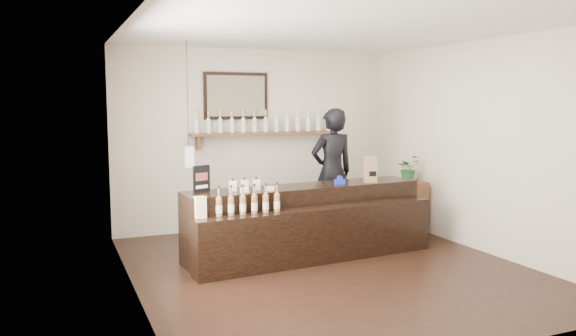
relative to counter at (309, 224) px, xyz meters
The scene contains 10 objects.
ground 0.72m from the counter, 91.25° to the right, with size 5.00×5.00×0.00m, color black.
room_shell 1.40m from the counter, 91.25° to the right, with size 5.00×5.00×5.00m.
back_wall_decor 2.24m from the counter, 94.98° to the left, with size 2.66×0.96×1.69m.
counter is the anchor object (origin of this frame).
promo_sign 1.52m from the counter, behind, with size 0.23×0.10×0.33m.
paper_bag 1.15m from the counter, ahead, with size 0.18×0.16×0.35m.
tape_dispenser 0.71m from the counter, ahead, with size 0.15×0.07×0.12m.
side_cabinet 2.10m from the counter, 18.59° to the left, with size 0.41×0.56×0.79m.
potted_plant 2.17m from the counter, 18.59° to the left, with size 0.35×0.31×0.39m, color #245B2B.
shopkeeper 1.43m from the counter, 49.28° to the left, with size 0.78×0.51×2.14m, color black.
Camera 1 is at (-3.00, -5.85, 1.98)m, focal length 35.00 mm.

